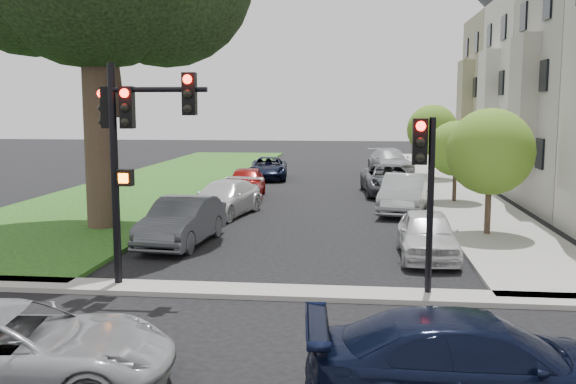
# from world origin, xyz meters

# --- Properties ---
(ground) EXTENTS (140.00, 140.00, 0.00)m
(ground) POSITION_xyz_m (0.00, 0.00, 0.00)
(ground) COLOR black
(ground) RESTS_ON ground
(grass_strip) EXTENTS (8.00, 44.00, 0.12)m
(grass_strip) POSITION_xyz_m (-9.00, 24.00, 0.06)
(grass_strip) COLOR #1A3D18
(grass_strip) RESTS_ON ground
(sidewalk_right) EXTENTS (3.50, 44.00, 0.12)m
(sidewalk_right) POSITION_xyz_m (6.75, 24.00, 0.06)
(sidewalk_right) COLOR #9C978E
(sidewalk_right) RESTS_ON ground
(sidewalk_cross) EXTENTS (60.00, 1.00, 0.12)m
(sidewalk_cross) POSITION_xyz_m (0.00, 2.00, 0.06)
(sidewalk_cross) COLOR #9C978E
(sidewalk_cross) RESTS_ON ground
(house_c) EXTENTS (7.70, 7.55, 15.97)m
(house_c) POSITION_xyz_m (12.45, 23.00, 6.93)
(house_c) COLOR #B8B5AE
(house_c) RESTS_ON ground
(house_d) EXTENTS (7.70, 7.55, 15.97)m
(house_d) POSITION_xyz_m (12.45, 30.50, 6.93)
(house_d) COLOR tan
(house_d) RESTS_ON ground
(small_tree_a) EXTENTS (2.85, 2.85, 4.28)m
(small_tree_a) POSITION_xyz_m (6.20, 9.34, 2.85)
(small_tree_a) COLOR #322922
(small_tree_a) RESTS_ON ground
(small_tree_b) EXTENTS (2.47, 2.47, 3.71)m
(small_tree_b) POSITION_xyz_m (6.20, 16.89, 2.46)
(small_tree_b) COLOR #322922
(small_tree_b) RESTS_ON ground
(small_tree_c) EXTENTS (2.97, 2.97, 4.46)m
(small_tree_c) POSITION_xyz_m (6.20, 26.30, 2.97)
(small_tree_c) COLOR #322922
(small_tree_c) RESTS_ON ground
(traffic_signal_main) EXTENTS (2.59, 0.67, 5.32)m
(traffic_signal_main) POSITION_xyz_m (-3.38, 2.23, 3.67)
(traffic_signal_main) COLOR black
(traffic_signal_main) RESTS_ON ground
(traffic_signal_secondary) EXTENTS (0.51, 0.41, 4.09)m
(traffic_signal_secondary) POSITION_xyz_m (3.38, 2.19, 2.85)
(traffic_signal_secondary) COLOR black
(traffic_signal_secondary) RESTS_ON ground
(car_cross_near) EXTENTS (5.23, 3.06, 1.37)m
(car_cross_near) POSITION_xyz_m (-3.25, -3.56, 0.68)
(car_cross_near) COLOR #999BA0
(car_cross_near) RESTS_ON ground
(car_cross_far) EXTENTS (5.07, 2.43, 1.42)m
(car_cross_far) POSITION_xyz_m (3.64, -3.42, 0.71)
(car_cross_far) COLOR black
(car_cross_far) RESTS_ON ground
(car_parked_0) EXTENTS (1.65, 4.02, 1.37)m
(car_parked_0) POSITION_xyz_m (3.90, 6.12, 0.68)
(car_parked_0) COLOR silver
(car_parked_0) RESTS_ON ground
(car_parked_1) EXTENTS (2.45, 4.97, 1.57)m
(car_parked_1) POSITION_xyz_m (3.78, 14.08, 0.78)
(car_parked_1) COLOR #999BA0
(car_parked_1) RESTS_ON ground
(car_parked_2) EXTENTS (2.89, 5.52, 1.48)m
(car_parked_2) POSITION_xyz_m (3.41, 19.51, 0.74)
(car_parked_2) COLOR #3F4247
(car_parked_2) RESTS_ON ground
(car_parked_4) EXTENTS (3.16, 5.72, 1.57)m
(car_parked_4) POSITION_xyz_m (3.94, 29.86, 0.78)
(car_parked_4) COLOR #999BA0
(car_parked_4) RESTS_ON ground
(car_parked_5) EXTENTS (1.96, 4.62, 1.48)m
(car_parked_5) POSITION_xyz_m (-3.58, 7.06, 0.74)
(car_parked_5) COLOR #3F4247
(car_parked_5) RESTS_ON ground
(car_parked_6) EXTENTS (2.84, 5.02, 1.37)m
(car_parked_6) POSITION_xyz_m (-3.41, 12.58, 0.69)
(car_parked_6) COLOR silver
(car_parked_6) RESTS_ON ground
(car_parked_7) EXTENTS (2.11, 4.41, 1.45)m
(car_parked_7) POSITION_xyz_m (-3.44, 17.82, 0.73)
(car_parked_7) COLOR maroon
(car_parked_7) RESTS_ON ground
(car_parked_8) EXTENTS (2.65, 4.94, 1.32)m
(car_parked_8) POSITION_xyz_m (-3.48, 25.63, 0.66)
(car_parked_8) COLOR black
(car_parked_8) RESTS_ON ground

